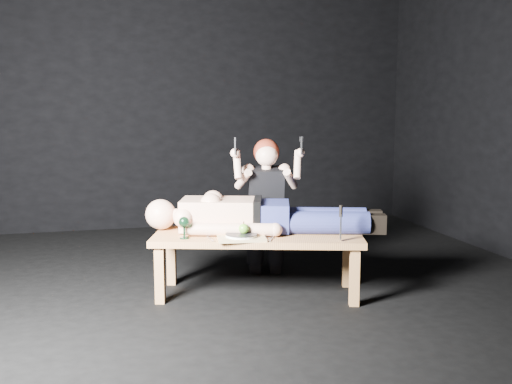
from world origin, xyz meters
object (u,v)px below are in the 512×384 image
(lying_man, at_px, (265,212))
(kneeling_woman, at_px, (266,205))
(table, at_px, (258,264))
(serving_tray, at_px, (241,238))
(goblet, at_px, (184,228))
(carving_knife, at_px, (341,223))

(lying_man, height_order, kneeling_woman, kneeling_woman)
(table, relative_size, serving_tray, 4.55)
(table, relative_size, goblet, 9.63)
(table, bearing_deg, carving_knife, -19.61)
(lying_man, bearing_deg, carving_knife, -31.74)
(table, xyz_separation_m, kneeling_woman, (0.20, 0.51, 0.35))
(carving_knife, bearing_deg, kneeling_woman, 125.05)
(serving_tray, bearing_deg, carving_knife, -18.96)
(kneeling_woman, relative_size, serving_tray, 3.49)
(serving_tray, distance_m, goblet, 0.41)
(carving_knife, bearing_deg, lying_man, 148.26)
(table, relative_size, kneeling_woman, 1.31)
(lying_man, distance_m, goblet, 0.63)
(table, distance_m, lying_man, 0.39)
(table, bearing_deg, serving_tray, -121.14)
(table, bearing_deg, kneeling_woman, 85.39)
(lying_man, xyz_separation_m, kneeling_woman, (0.12, 0.41, -0.02))
(serving_tray, bearing_deg, lying_man, 45.45)
(lying_man, height_order, goblet, lying_man)
(kneeling_woman, relative_size, carving_knife, 4.61)
(serving_tray, xyz_separation_m, carving_knife, (0.64, -0.22, 0.11))
(kneeling_woman, height_order, goblet, kneeling_woman)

